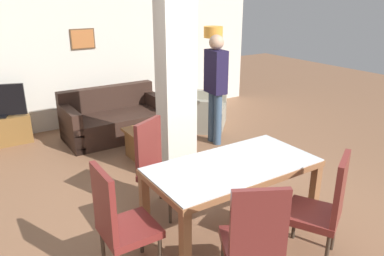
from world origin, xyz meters
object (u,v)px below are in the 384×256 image
bottle (162,123)px  standing_person (216,82)px  dining_chair_near_left (254,238)px  dining_chair_far_left (158,164)px  floor_lamp (213,40)px  dining_chair_near_right (324,205)px  dining_chair_head_left (119,220)px  sofa (115,121)px  dining_table (233,178)px  armchair (199,112)px  coffee_table (148,143)px

bottle → standing_person: bearing=1.8°
dining_chair_near_left → standing_person: size_ratio=0.60×
dining_chair_far_left → floor_lamp: floor_lamp is taller
dining_chair_near_right → dining_chair_head_left: bearing=126.0°
standing_person → dining_chair_head_left: bearing=133.5°
sofa → bottle: bearing=102.8°
dining_chair_head_left → bottle: (1.54, 2.09, -0.03)m
dining_chair_near_right → dining_table: bearing=90.0°
dining_table → dining_chair_near_right: (0.43, -0.78, -0.05)m
armchair → standing_person: 1.13m
coffee_table → standing_person: size_ratio=0.36×
armchair → dining_chair_near_left: bearing=15.4°
dining_chair_head_left → standing_person: (2.55, 2.12, 0.47)m
coffee_table → standing_person: (1.19, -0.08, 0.81)m
dining_chair_far_left → floor_lamp: 4.05m
floor_lamp → dining_chair_near_left: bearing=-122.2°
dining_chair_near_left → dining_chair_far_left: same height
floor_lamp → standing_person: size_ratio=0.99×
armchair → floor_lamp: (0.79, 0.69, 1.21)m
armchair → floor_lamp: size_ratio=0.70×
armchair → floor_lamp: 1.60m
dining_chair_near_right → standing_person: size_ratio=0.60×
armchair → coffee_table: (-1.42, -0.73, -0.05)m
armchair → coffee_table: size_ratio=1.91×
dining_chair_head_left → dining_chair_near_left: size_ratio=1.00×
armchair → bottle: size_ratio=5.01×
armchair → standing_person: bearing=27.4°
dining_chair_far_left → coffee_table: 1.54m
dining_chair_head_left → armchair: 4.04m
dining_chair_near_right → dining_chair_head_left: (-1.65, 0.78, 0.00)m
dining_chair_head_left → sofa: bearing=159.0°
bottle → standing_person: (1.01, 0.03, 0.50)m
dining_chair_near_right → floor_lamp: size_ratio=0.61×
sofa → bottle: size_ratio=7.01×
sofa → coffee_table: sofa is taller
sofa → standing_person: standing_person is taller
dining_chair_head_left → bottle: bearing=143.5°
floor_lamp → standing_person: standing_person is taller
dining_chair_head_left → dining_chair_near_right: bearing=64.6°
dining_chair_near_left → floor_lamp: size_ratio=0.61×
bottle → dining_table: bearing=-98.8°
standing_person → bottle: bearing=95.6°
sofa → armchair: size_ratio=1.40×
dining_chair_head_left → coffee_table: (1.36, 2.20, -0.34)m
dining_table → dining_chair_far_left: (-0.42, 0.81, -0.05)m
dining_chair_near_right → dining_chair_head_left: size_ratio=1.00×
coffee_table → bottle: bottle is taller
dining_chair_near_right → armchair: (1.14, 3.70, -0.29)m
bottle → armchair: bearing=34.1°
dining_chair_near_left → dining_table: bearing=90.0°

